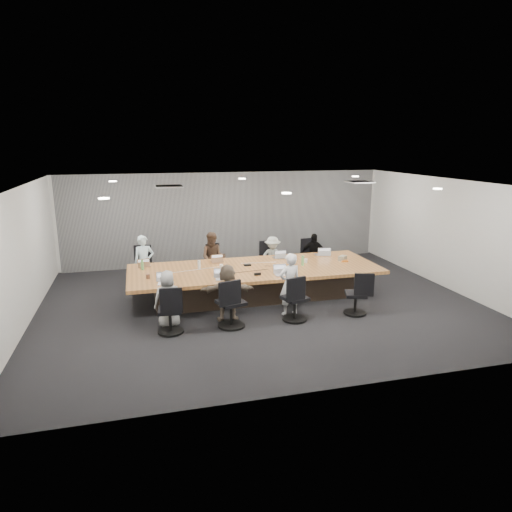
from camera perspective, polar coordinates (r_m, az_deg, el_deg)
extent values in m
cube|color=black|center=(10.78, 0.54, -5.92)|extent=(10.00, 8.00, 0.00)
cube|color=white|center=(10.18, 0.58, 9.07)|extent=(10.00, 8.00, 0.00)
cube|color=beige|center=(14.22, -3.71, 4.76)|extent=(10.00, 0.00, 2.80)
cube|color=beige|center=(6.76, 9.60, -5.83)|extent=(10.00, 0.00, 2.80)
cube|color=beige|center=(10.30, -27.35, -0.34)|extent=(0.00, 8.00, 2.80)
cube|color=beige|center=(12.64, 23.01, 2.51)|extent=(0.00, 8.00, 2.80)
cube|color=gray|center=(14.14, -3.65, 4.71)|extent=(9.80, 0.04, 2.80)
cube|color=#33271E|center=(11.14, -0.13, -3.48)|extent=(4.80, 1.40, 0.66)
cube|color=#B4743B|center=(11.03, -0.13, -1.64)|extent=(6.00, 2.20, 0.08)
imported|color=silver|center=(12.00, -13.80, -0.78)|extent=(0.54, 0.39, 1.39)
cube|color=#8C6647|center=(11.46, -13.75, -1.20)|extent=(0.31, 0.24, 0.02)
imported|color=#423023|center=(12.15, -5.35, -0.26)|extent=(0.78, 0.68, 1.39)
cube|color=#8C6647|center=(11.61, -4.90, -0.64)|extent=(0.33, 0.24, 0.02)
imported|color=#9CA39C|center=(12.54, 2.06, -0.24)|extent=(0.83, 0.56, 1.19)
cube|color=#B2B2B7|center=(11.99, 2.83, -0.14)|extent=(0.31, 0.22, 0.02)
imported|color=black|center=(12.92, 7.16, 0.17)|extent=(0.76, 0.45, 1.22)
cube|color=#B2B2B7|center=(12.40, 8.12, 0.20)|extent=(0.38, 0.29, 0.02)
imported|color=#9B9B9B|center=(9.46, -10.92, -5.29)|extent=(0.59, 0.39, 1.18)
cube|color=#B2B2B7|center=(9.93, -11.19, -3.40)|extent=(0.36, 0.27, 0.02)
imported|color=brown|center=(9.60, -3.58, -4.61)|extent=(1.18, 0.51, 1.23)
cube|color=#B2B2B7|center=(10.07, -4.20, -2.92)|extent=(0.32, 0.24, 0.02)
imported|color=silver|center=(9.91, 4.23, -3.54)|extent=(0.55, 0.40, 1.39)
cube|color=#B2B2B7|center=(10.40, 3.25, -2.37)|extent=(0.31, 0.22, 0.02)
cylinder|color=#5EA45A|center=(11.12, -14.02, -1.09)|extent=(0.08, 0.08, 0.24)
cylinder|color=#5EA45A|center=(11.23, 5.86, -0.57)|extent=(0.07, 0.07, 0.25)
cylinder|color=silver|center=(10.91, -7.12, -1.11)|extent=(0.09, 0.09, 0.22)
cylinder|color=white|center=(10.96, -4.35, -1.30)|extent=(0.10, 0.10, 0.10)
cylinder|color=white|center=(11.51, 6.24, -0.60)|extent=(0.11, 0.11, 0.10)
cylinder|color=brown|center=(10.40, -13.36, -2.49)|extent=(0.11, 0.11, 0.10)
cube|color=black|center=(10.44, -3.14, -2.26)|extent=(0.17, 0.14, 0.03)
cube|color=black|center=(11.18, -1.09, -1.13)|extent=(0.18, 0.13, 0.03)
cube|color=black|center=(10.37, 0.19, -2.27)|extent=(0.16, 0.05, 0.06)
cube|color=gray|center=(11.85, 10.76, -0.28)|extent=(0.27, 0.25, 0.12)
cube|color=orange|center=(11.78, 11.01, -0.59)|extent=(0.19, 0.15, 0.04)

